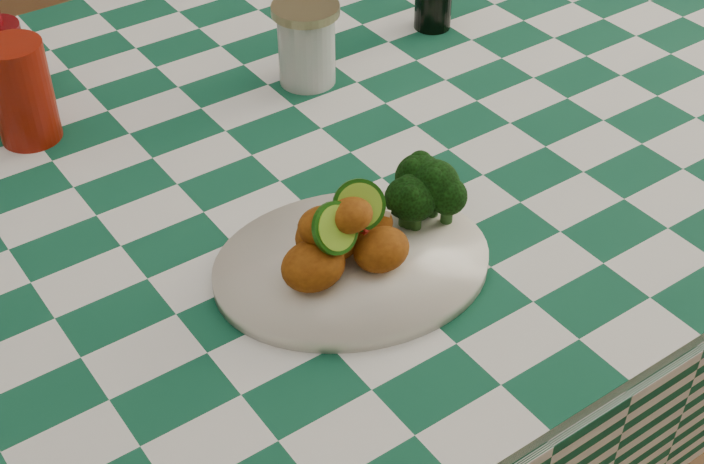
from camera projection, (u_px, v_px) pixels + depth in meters
dining_table at (269, 372)px, 1.45m from camera, size 1.66×1.06×0.79m
plate at (352, 266)px, 1.03m from camera, size 0.35×0.31×0.02m
fried_chicken_pile at (347, 232)px, 1.00m from camera, size 0.13×0.09×0.08m
broccoli_side at (419, 196)px, 1.06m from camera, size 0.09×0.09×0.07m
red_tumbler at (22, 92)px, 1.19m from camera, size 0.09×0.09×0.13m
mason_jar at (306, 44)px, 1.30m from camera, size 0.10×0.10×0.11m
wooden_chair_right at (249, 40)px, 2.04m from camera, size 0.55×0.56×0.97m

